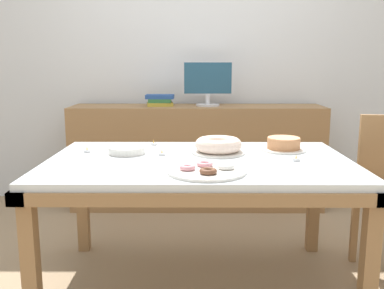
{
  "coord_description": "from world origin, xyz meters",
  "views": [
    {
      "loc": [
        -0.03,
        -2.26,
        1.24
      ],
      "look_at": [
        -0.04,
        0.1,
        0.79
      ],
      "focal_mm": 40.0,
      "sensor_mm": 36.0,
      "label": 1
    }
  ],
  "objects_px": {
    "tealight_near_front": "(162,154)",
    "tealight_near_cakes": "(296,159)",
    "cake_chocolate_round": "(284,145)",
    "plate_stack": "(127,150)",
    "tealight_centre": "(154,143)",
    "cake_golden_bundt": "(218,146)",
    "pastry_platter": "(207,170)",
    "computer_monitor": "(208,84)",
    "book_stack": "(160,100)",
    "tealight_left_edge": "(87,151)"
  },
  "relations": [
    {
      "from": "cake_chocolate_round",
      "to": "plate_stack",
      "type": "bearing_deg",
      "value": -174.42
    },
    {
      "from": "tealight_near_cakes",
      "to": "book_stack",
      "type": "bearing_deg",
      "value": 119.75
    },
    {
      "from": "computer_monitor",
      "to": "cake_chocolate_round",
      "type": "xyz_separation_m",
      "value": [
        0.41,
        -1.17,
        -0.31
      ]
    },
    {
      "from": "book_stack",
      "to": "computer_monitor",
      "type": "bearing_deg",
      "value": -0.2
    },
    {
      "from": "pastry_platter",
      "to": "tealight_centre",
      "type": "bearing_deg",
      "value": 114.51
    },
    {
      "from": "pastry_platter",
      "to": "tealight_near_cakes",
      "type": "distance_m",
      "value": 0.53
    },
    {
      "from": "cake_golden_bundt",
      "to": "tealight_left_edge",
      "type": "relative_size",
      "value": 7.69
    },
    {
      "from": "tealight_centre",
      "to": "tealight_left_edge",
      "type": "bearing_deg",
      "value": -147.95
    },
    {
      "from": "tealight_centre",
      "to": "tealight_near_front",
      "type": "xyz_separation_m",
      "value": [
        0.08,
        -0.31,
        0.0
      ]
    },
    {
      "from": "cake_chocolate_round",
      "to": "tealight_near_cakes",
      "type": "bearing_deg",
      "value": -88.26
    },
    {
      "from": "pastry_platter",
      "to": "tealight_near_front",
      "type": "relative_size",
      "value": 9.44
    },
    {
      "from": "cake_chocolate_round",
      "to": "tealight_left_edge",
      "type": "bearing_deg",
      "value": -177.2
    },
    {
      "from": "tealight_centre",
      "to": "tealight_near_cakes",
      "type": "height_order",
      "value": "same"
    },
    {
      "from": "tealight_centre",
      "to": "tealight_near_cakes",
      "type": "xyz_separation_m",
      "value": [
        0.79,
        -0.45,
        0.0
      ]
    },
    {
      "from": "plate_stack",
      "to": "tealight_near_front",
      "type": "xyz_separation_m",
      "value": [
        0.21,
        -0.05,
        -0.01
      ]
    },
    {
      "from": "pastry_platter",
      "to": "tealight_left_edge",
      "type": "relative_size",
      "value": 9.44
    },
    {
      "from": "pastry_platter",
      "to": "plate_stack",
      "type": "distance_m",
      "value": 0.62
    },
    {
      "from": "book_stack",
      "to": "cake_golden_bundt",
      "type": "xyz_separation_m",
      "value": [
        0.43,
        -1.25,
        -0.16
      ]
    },
    {
      "from": "computer_monitor",
      "to": "plate_stack",
      "type": "relative_size",
      "value": 2.02
    },
    {
      "from": "cake_chocolate_round",
      "to": "pastry_platter",
      "type": "distance_m",
      "value": 0.7
    },
    {
      "from": "tealight_centre",
      "to": "tealight_near_cakes",
      "type": "distance_m",
      "value": 0.91
    },
    {
      "from": "book_stack",
      "to": "plate_stack",
      "type": "bearing_deg",
      "value": -94.25
    },
    {
      "from": "plate_stack",
      "to": "tealight_centre",
      "type": "distance_m",
      "value": 0.29
    },
    {
      "from": "tealight_near_front",
      "to": "tealight_near_cakes",
      "type": "bearing_deg",
      "value": -11.26
    },
    {
      "from": "tealight_centre",
      "to": "tealight_left_edge",
      "type": "height_order",
      "value": "same"
    },
    {
      "from": "tealight_near_front",
      "to": "computer_monitor",
      "type": "bearing_deg",
      "value": 77.27
    },
    {
      "from": "cake_chocolate_round",
      "to": "tealight_centre",
      "type": "height_order",
      "value": "cake_chocolate_round"
    },
    {
      "from": "plate_stack",
      "to": "tealight_near_front",
      "type": "distance_m",
      "value": 0.21
    },
    {
      "from": "book_stack",
      "to": "tealight_near_front",
      "type": "distance_m",
      "value": 1.33
    },
    {
      "from": "pastry_platter",
      "to": "tealight_near_cakes",
      "type": "height_order",
      "value": "pastry_platter"
    },
    {
      "from": "cake_chocolate_round",
      "to": "tealight_left_edge",
      "type": "relative_size",
      "value": 6.51
    },
    {
      "from": "computer_monitor",
      "to": "tealight_centre",
      "type": "height_order",
      "value": "computer_monitor"
    },
    {
      "from": "cake_golden_bundt",
      "to": "pastry_platter",
      "type": "relative_size",
      "value": 0.81
    },
    {
      "from": "book_stack",
      "to": "cake_golden_bundt",
      "type": "distance_m",
      "value": 1.33
    },
    {
      "from": "cake_golden_bundt",
      "to": "tealight_near_cakes",
      "type": "distance_m",
      "value": 0.45
    },
    {
      "from": "cake_golden_bundt",
      "to": "tealight_near_cakes",
      "type": "height_order",
      "value": "cake_golden_bundt"
    },
    {
      "from": "computer_monitor",
      "to": "plate_stack",
      "type": "bearing_deg",
      "value": -111.73
    },
    {
      "from": "book_stack",
      "to": "tealight_centre",
      "type": "distance_m",
      "value": 1.02
    },
    {
      "from": "cake_chocolate_round",
      "to": "tealight_near_front",
      "type": "distance_m",
      "value": 0.72
    },
    {
      "from": "tealight_near_front",
      "to": "tealight_near_cakes",
      "type": "height_order",
      "value": "same"
    },
    {
      "from": "cake_golden_bundt",
      "to": "tealight_near_cakes",
      "type": "bearing_deg",
      "value": -26.92
    },
    {
      "from": "cake_chocolate_round",
      "to": "cake_golden_bundt",
      "type": "height_order",
      "value": "cake_golden_bundt"
    },
    {
      "from": "plate_stack",
      "to": "computer_monitor",
      "type": "bearing_deg",
      "value": 68.27
    },
    {
      "from": "computer_monitor",
      "to": "plate_stack",
      "type": "distance_m",
      "value": 1.39
    },
    {
      "from": "book_stack",
      "to": "plate_stack",
      "type": "height_order",
      "value": "book_stack"
    },
    {
      "from": "cake_chocolate_round",
      "to": "cake_golden_bundt",
      "type": "relative_size",
      "value": 0.85
    },
    {
      "from": "plate_stack",
      "to": "tealight_centre",
      "type": "xyz_separation_m",
      "value": [
        0.13,
        0.26,
        -0.01
      ]
    },
    {
      "from": "cake_golden_bundt",
      "to": "tealight_centre",
      "type": "bearing_deg",
      "value": 147.5
    },
    {
      "from": "cake_chocolate_round",
      "to": "plate_stack",
      "type": "distance_m",
      "value": 0.92
    },
    {
      "from": "cake_chocolate_round",
      "to": "computer_monitor",
      "type": "bearing_deg",
      "value": 109.5
    }
  ]
}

